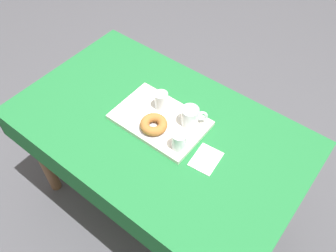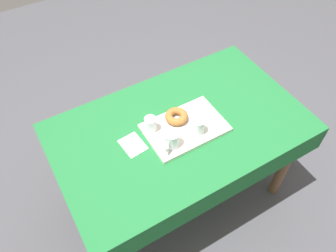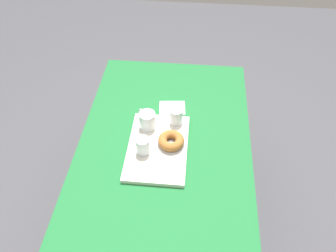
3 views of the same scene
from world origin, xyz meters
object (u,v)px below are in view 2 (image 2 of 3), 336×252
at_px(tea_mug_left, 171,139).
at_px(water_glass_far, 199,127).
at_px(serving_tray, 185,128).
at_px(paper_napkin, 133,145).
at_px(sugar_donut_left, 176,117).
at_px(water_glass_near, 151,125).
at_px(donut_plate_left, 176,120).
at_px(dining_table, 180,137).

bearing_deg(tea_mug_left, water_glass_far, -179.34).
distance_m(serving_tray, tea_mug_left, 0.15).
distance_m(water_glass_far, paper_napkin, 0.35).
bearing_deg(paper_napkin, sugar_donut_left, -176.30).
bearing_deg(paper_napkin, water_glass_far, 161.91).
xyz_separation_m(water_glass_near, paper_napkin, (0.12, 0.03, -0.06)).
xyz_separation_m(serving_tray, water_glass_far, (-0.04, 0.06, 0.05)).
distance_m(serving_tray, donut_plate_left, 0.07).
distance_m(serving_tray, paper_napkin, 0.29).
bearing_deg(paper_napkin, donut_plate_left, -176.30).
bearing_deg(sugar_donut_left, water_glass_near, -4.76).
relative_size(serving_tray, water_glass_far, 4.96).
bearing_deg(paper_napkin, tea_mug_left, 146.38).
height_order(tea_mug_left, sugar_donut_left, tea_mug_left).
height_order(dining_table, paper_napkin, paper_napkin).
xyz_separation_m(tea_mug_left, water_glass_near, (0.04, -0.14, -0.00)).
xyz_separation_m(serving_tray, water_glass_near, (0.17, -0.08, 0.05)).
bearing_deg(dining_table, paper_napkin, -3.34).
bearing_deg(water_glass_far, dining_table, -60.36).
bearing_deg(water_glass_far, water_glass_near, -33.60).
bearing_deg(donut_plate_left, paper_napkin, 3.70).
bearing_deg(dining_table, water_glass_far, 119.64).
bearing_deg(water_glass_far, donut_plate_left, -65.38).
bearing_deg(sugar_donut_left, dining_table, 99.03).
bearing_deg(tea_mug_left, dining_table, -140.41).
distance_m(serving_tray, water_glass_near, 0.19).
xyz_separation_m(dining_table, water_glass_far, (-0.05, 0.09, 0.16)).
distance_m(tea_mug_left, donut_plate_left, 0.17).
relative_size(dining_table, water_glass_near, 16.08).
xyz_separation_m(water_glass_far, paper_napkin, (0.33, -0.11, -0.06)).
bearing_deg(donut_plate_left, tea_mug_left, 49.80).
height_order(sugar_donut_left, paper_napkin, sugar_donut_left).
bearing_deg(serving_tray, water_glass_far, 123.66).
xyz_separation_m(serving_tray, sugar_donut_left, (0.02, -0.06, 0.04)).
distance_m(dining_table, water_glass_near, 0.23).
height_order(water_glass_far, paper_napkin, water_glass_far).
distance_m(dining_table, water_glass_far, 0.19).
height_order(serving_tray, tea_mug_left, tea_mug_left).
distance_m(tea_mug_left, water_glass_near, 0.15).
xyz_separation_m(water_glass_near, water_glass_far, (-0.21, 0.14, -0.00)).
bearing_deg(paper_napkin, serving_tray, 171.15).
xyz_separation_m(dining_table, donut_plate_left, (0.01, -0.03, 0.12)).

